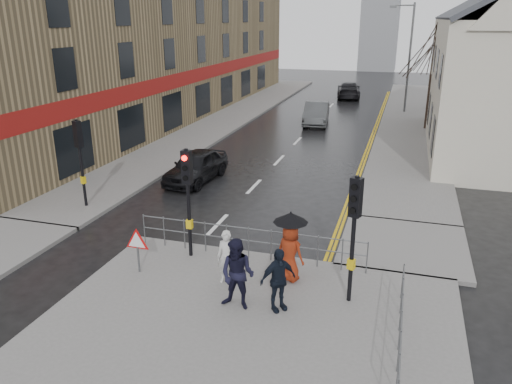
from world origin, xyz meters
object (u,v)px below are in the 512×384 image
Objects in this scene: car_parked at (196,166)px; pedestrian_a at (227,257)px; pedestrian_b at (237,274)px; pedestrian_with_umbrella at (290,243)px; pedestrian_d at (278,280)px; car_mid at (316,114)px.

pedestrian_a is at bearing -57.45° from car_parked.
pedestrian_with_umbrella is (0.93, 1.76, 0.18)m from pedestrian_b.
car_mid is (-3.37, 23.78, -0.22)m from pedestrian_d.
pedestrian_b is 11.04m from car_parked.
pedestrian_b is 1.11× the size of pedestrian_d.
pedestrian_a is at bearing -157.98° from pedestrian_with_umbrella.
pedestrian_d reaches higher than pedestrian_a.
pedestrian_with_umbrella reaches higher than car_mid.
pedestrian_b reaches higher than car_mid.
pedestrian_a is 9.73m from car_parked.
pedestrian_d is at bearing -88.24° from car_mid.
pedestrian_d is 0.40× the size of car_parked.
car_mid reaches higher than car_parked.
pedestrian_d is at bearing -29.35° from pedestrian_a.
car_parked is (-4.61, 8.57, -0.21)m from pedestrian_a.
car_parked is (-6.29, 9.47, -0.27)m from pedestrian_d.
pedestrian_with_umbrella is (1.62, 0.65, 0.34)m from pedestrian_a.
pedestrian_d is 24.02m from car_mid.
pedestrian_d reaches higher than car_mid.
pedestrian_b is 0.45× the size of car_parked.
car_parked is at bearing 79.55° from pedestrian_d.
pedestrian_a is at bearing 107.62° from pedestrian_d.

